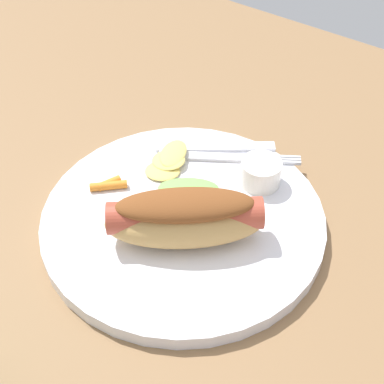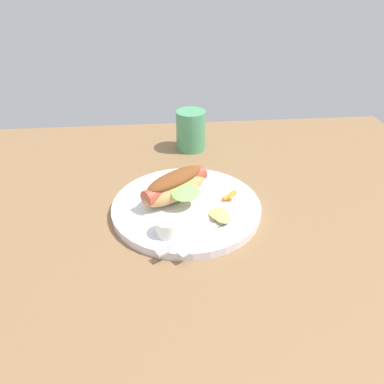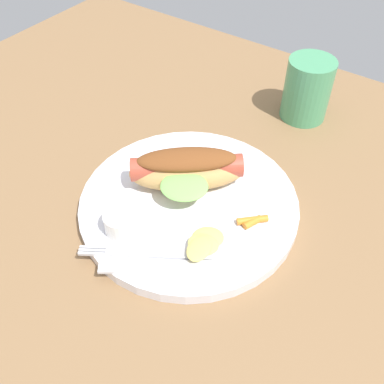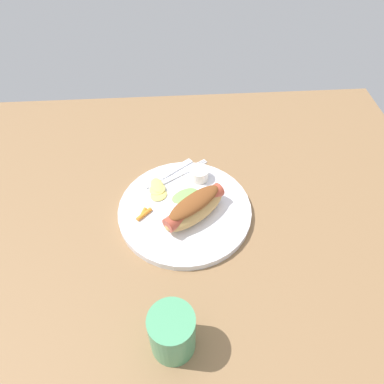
{
  "view_description": "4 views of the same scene",
  "coord_description": "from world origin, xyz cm",
  "px_view_note": "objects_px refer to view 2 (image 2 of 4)",
  "views": [
    {
      "loc": [
        25.67,
        -32.17,
        43.79
      ],
      "look_at": [
        2.57,
        0.29,
        5.11
      ],
      "focal_mm": 54.33,
      "sensor_mm": 36.0,
      "label": 1
    },
    {
      "loc": [
        6.06,
        58.41,
        41.54
      ],
      "look_at": [
        0.77,
        1.91,
        5.45
      ],
      "focal_mm": 34.61,
      "sensor_mm": 36.0,
      "label": 2
    },
    {
      "loc": [
        -20.91,
        31.59,
        43.44
      ],
      "look_at": [
        0.42,
        1.1,
        4.79
      ],
      "focal_mm": 41.07,
      "sensor_mm": 36.0,
      "label": 3
    },
    {
      "loc": [
        0.25,
        -48.17,
        61.02
      ],
      "look_at": [
        3.54,
        0.65,
        5.95
      ],
      "focal_mm": 33.42,
      "sensor_mm": 36.0,
      "label": 4
    }
  ],
  "objects_px": {
    "knife": "(210,237)",
    "sauce_ramekin": "(168,227)",
    "plate": "(186,208)",
    "drinking_cup": "(191,130)",
    "fork": "(198,235)",
    "chips_pile": "(220,215)",
    "carrot_garnish": "(230,196)",
    "hot_dog": "(176,186)"
  },
  "relations": [
    {
      "from": "knife",
      "to": "sauce_ramekin",
      "type": "bearing_deg",
      "value": -52.1
    },
    {
      "from": "plate",
      "to": "drinking_cup",
      "type": "height_order",
      "value": "drinking_cup"
    },
    {
      "from": "fork",
      "to": "chips_pile",
      "type": "height_order",
      "value": "chips_pile"
    },
    {
      "from": "plate",
      "to": "carrot_garnish",
      "type": "distance_m",
      "value": 0.09
    },
    {
      "from": "knife",
      "to": "drinking_cup",
      "type": "distance_m",
      "value": 0.38
    },
    {
      "from": "sauce_ramekin",
      "to": "hot_dog",
      "type": "bearing_deg",
      "value": -100.21
    },
    {
      "from": "fork",
      "to": "chips_pile",
      "type": "bearing_deg",
      "value": -166.42
    },
    {
      "from": "knife",
      "to": "fork",
      "type": "bearing_deg",
      "value": -59.16
    },
    {
      "from": "plate",
      "to": "fork",
      "type": "bearing_deg",
      "value": 96.81
    },
    {
      "from": "chips_pile",
      "to": "drinking_cup",
      "type": "relative_size",
      "value": 0.73
    },
    {
      "from": "fork",
      "to": "chips_pile",
      "type": "relative_size",
      "value": 1.94
    },
    {
      "from": "fork",
      "to": "drinking_cup",
      "type": "bearing_deg",
      "value": -125.35
    },
    {
      "from": "plate",
      "to": "fork",
      "type": "distance_m",
      "value": 0.1
    },
    {
      "from": "hot_dog",
      "to": "drinking_cup",
      "type": "bearing_deg",
      "value": -140.23
    },
    {
      "from": "carrot_garnish",
      "to": "drinking_cup",
      "type": "xyz_separation_m",
      "value": [
        0.05,
        -0.26,
        0.03
      ]
    },
    {
      "from": "hot_dog",
      "to": "knife",
      "type": "xyz_separation_m",
      "value": [
        -0.05,
        0.13,
        -0.03
      ]
    },
    {
      "from": "chips_pile",
      "to": "drinking_cup",
      "type": "bearing_deg",
      "value": -85.88
    },
    {
      "from": "fork",
      "to": "carrot_garnish",
      "type": "height_order",
      "value": "carrot_garnish"
    },
    {
      "from": "chips_pile",
      "to": "carrot_garnish",
      "type": "bearing_deg",
      "value": -114.87
    },
    {
      "from": "sauce_ramekin",
      "to": "chips_pile",
      "type": "xyz_separation_m",
      "value": [
        -0.1,
        -0.04,
        -0.01
      ]
    },
    {
      "from": "plate",
      "to": "chips_pile",
      "type": "bearing_deg",
      "value": 139.19
    },
    {
      "from": "chips_pile",
      "to": "drinking_cup",
      "type": "distance_m",
      "value": 0.33
    },
    {
      "from": "plate",
      "to": "hot_dog",
      "type": "relative_size",
      "value": 1.86
    },
    {
      "from": "plate",
      "to": "knife",
      "type": "bearing_deg",
      "value": 106.86
    },
    {
      "from": "plate",
      "to": "hot_dog",
      "type": "xyz_separation_m",
      "value": [
        0.02,
        -0.02,
        0.04
      ]
    },
    {
      "from": "fork",
      "to": "drinking_cup",
      "type": "distance_m",
      "value": 0.37
    },
    {
      "from": "fork",
      "to": "knife",
      "type": "relative_size",
      "value": 1.04
    },
    {
      "from": "hot_dog",
      "to": "drinking_cup",
      "type": "height_order",
      "value": "drinking_cup"
    },
    {
      "from": "hot_dog",
      "to": "sauce_ramekin",
      "type": "xyz_separation_m",
      "value": [
        0.02,
        0.11,
        -0.01
      ]
    },
    {
      "from": "hot_dog",
      "to": "fork",
      "type": "xyz_separation_m",
      "value": [
        -0.03,
        0.12,
        -0.03
      ]
    },
    {
      "from": "sauce_ramekin",
      "to": "carrot_garnish",
      "type": "distance_m",
      "value": 0.16
    },
    {
      "from": "carrot_garnish",
      "to": "chips_pile",
      "type": "bearing_deg",
      "value": 65.13
    },
    {
      "from": "chips_pile",
      "to": "carrot_garnish",
      "type": "xyz_separation_m",
      "value": [
        -0.03,
        -0.06,
        -0.0
      ]
    },
    {
      "from": "fork",
      "to": "carrot_garnish",
      "type": "relative_size",
      "value": 4.09
    },
    {
      "from": "fork",
      "to": "plate",
      "type": "bearing_deg",
      "value": -115.12
    },
    {
      "from": "plate",
      "to": "carrot_garnish",
      "type": "xyz_separation_m",
      "value": [
        -0.09,
        -0.01,
        0.01
      ]
    },
    {
      "from": "plate",
      "to": "sauce_ramekin",
      "type": "bearing_deg",
      "value": 65.8
    },
    {
      "from": "chips_pile",
      "to": "carrot_garnish",
      "type": "distance_m",
      "value": 0.07
    },
    {
      "from": "carrot_garnish",
      "to": "drinking_cup",
      "type": "height_order",
      "value": "drinking_cup"
    },
    {
      "from": "sauce_ramekin",
      "to": "chips_pile",
      "type": "bearing_deg",
      "value": -159.69
    },
    {
      "from": "chips_pile",
      "to": "drinking_cup",
      "type": "height_order",
      "value": "drinking_cup"
    },
    {
      "from": "hot_dog",
      "to": "carrot_garnish",
      "type": "height_order",
      "value": "hot_dog"
    }
  ]
}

